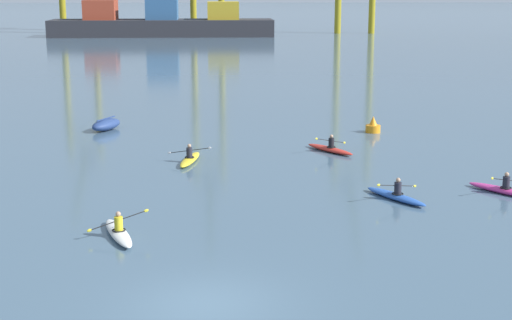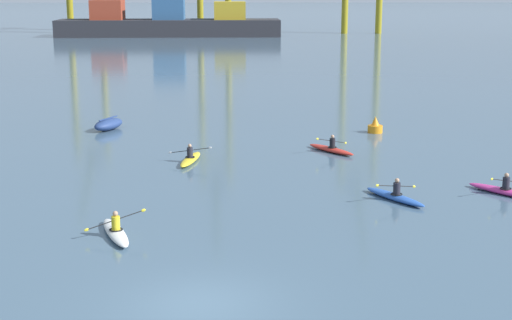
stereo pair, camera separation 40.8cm
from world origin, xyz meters
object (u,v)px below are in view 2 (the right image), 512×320
Objects in this scene: container_barge at (169,22)px; kayak_yellow at (190,159)px; capsized_dinghy at (109,124)px; channel_buoy at (375,127)px; kayak_white at (116,231)px; kayak_blue at (395,196)px; kayak_red at (331,149)px; kayak_magenta at (504,190)px.

kayak_yellow is (7.80, -99.24, -2.30)m from container_barge.
kayak_yellow is at bearing -59.00° from capsized_dinghy.
kayak_white is at bearing -124.58° from channel_buoy.
channel_buoy is (16.31, -1.61, 0.01)m from capsized_dinghy.
kayak_white is (3.22, -20.60, -0.18)m from capsized_dinghy.
kayak_white is at bearing -100.71° from kayak_yellow.
channel_buoy is 0.31× the size of kayak_blue.
kayak_blue is at bearing -98.10° from channel_buoy.
capsized_dinghy is (2.38, -90.23, -2.12)m from container_barge.
kayak_red reaches higher than capsized_dinghy.
capsized_dinghy is 0.90× the size of kayak_red.
container_barge is 107.95m from kayak_blue.
kayak_red is 1.03× the size of kayak_magenta.
container_barge reaches higher than kayak_blue.
kayak_yellow is 1.07× the size of kayak_blue.
kayak_blue is 11.76m from kayak_white.
kayak_white is at bearing -162.88° from kayak_magenta.
channel_buoy is 14.37m from kayak_magenta.
capsized_dinghy is 2.82× the size of channel_buoy.
container_barge is 12.43× the size of kayak_red.
container_barge is at bearing 101.50° from channel_buoy.
channel_buoy is at bearing 81.90° from kayak_blue.
kayak_blue is at bearing 20.88° from kayak_white.
kayak_red is at bearing -122.73° from channel_buoy.
kayak_yellow is 11.49m from kayak_blue.
kayak_blue is 4.90m from kayak_magenta.
kayak_red is (7.45, 2.04, 0.00)m from kayak_yellow.
kayak_yellow is 11.80m from kayak_white.
kayak_yellow is 1.10× the size of kayak_red.
kayak_magenta is at bearing -78.56° from container_barge.
container_barge is 108.12m from kayak_magenta.
kayak_blue is (8.79, -7.40, 0.00)m from kayak_yellow.
kayak_yellow is at bearing 139.91° from kayak_blue.
kayak_red is at bearing -81.08° from container_barge.
capsized_dinghy is 14.63m from kayak_red.
kayak_magenta is at bearing 17.12° from kayak_white.
kayak_blue is 1.06× the size of kayak_magenta.
kayak_magenta is (15.83, 4.88, 0.00)m from kayak_white.
channel_buoy reaches higher than kayak_white.
capsized_dinghy is at bearing 121.00° from kayak_yellow.
kayak_red is 9.53m from kayak_blue.
kayak_magenta is at bearing -26.21° from kayak_yellow.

